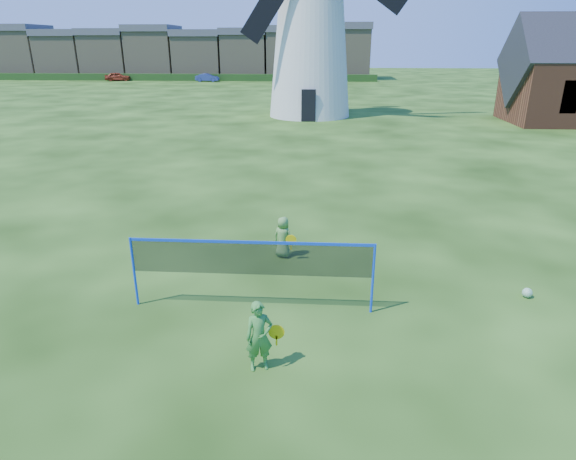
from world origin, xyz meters
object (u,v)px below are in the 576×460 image
at_px(player_boy, 283,237).
at_px(car_left, 118,77).
at_px(play_ball, 527,293).
at_px(car_right, 207,78).
at_px(windmill, 311,26).
at_px(badminton_net, 251,259).
at_px(player_girl, 259,336).

relative_size(player_boy, car_left, 0.30).
height_order(play_ball, car_right, car_right).
height_order(player_boy, play_ball, player_boy).
bearing_deg(windmill, car_right, 114.27).
height_order(badminton_net, car_left, badminton_net).
distance_m(badminton_net, play_ball, 6.17).
relative_size(badminton_net, player_boy, 4.60).
relative_size(windmill, car_left, 5.09).
bearing_deg(car_right, play_ball, -160.97).
xyz_separation_m(badminton_net, player_boy, (0.45, 2.73, -0.59)).
height_order(play_ball, car_left, car_left).
height_order(windmill, player_boy, windmill).
distance_m(badminton_net, car_left, 71.56).
distance_m(car_left, car_right, 13.73).
relative_size(player_girl, play_ball, 5.84).
distance_m(windmill, play_ball, 29.85).
distance_m(windmill, player_boy, 27.42).
distance_m(badminton_net, player_girl, 2.13).
height_order(badminton_net, player_girl, badminton_net).
relative_size(play_ball, car_right, 0.06).
bearing_deg(car_right, player_girl, -166.19).
bearing_deg(car_left, windmill, -155.59).
height_order(windmill, play_ball, windmill).
bearing_deg(player_boy, badminton_net, 104.43).
relative_size(badminton_net, car_right, 1.48).
bearing_deg(play_ball, windmill, 100.98).
height_order(windmill, car_left, windmill).
height_order(player_girl, car_left, player_girl).
height_order(windmill, car_right, windmill).
relative_size(player_boy, play_ball, 4.99).
relative_size(windmill, badminton_net, 3.67).
distance_m(player_girl, player_boy, 4.76).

